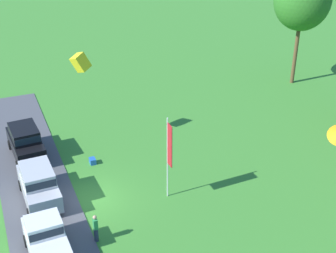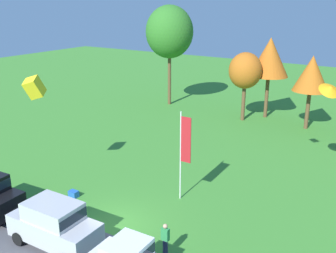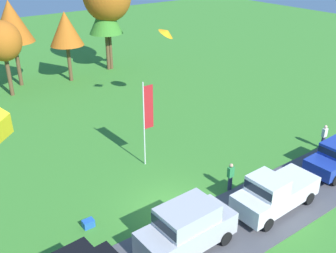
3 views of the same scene
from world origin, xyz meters
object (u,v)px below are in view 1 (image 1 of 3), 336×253
Objects in this scene: tree_far_left at (303,0)px; cooler_box at (93,161)px; car_suv_far_end at (38,183)px; flag_banner at (169,150)px; car_pickup_by_flagpole at (48,244)px; person_beside_suv at (96,228)px; car_suv_mid_row at (25,141)px; kite_box_near_flag at (81,62)px.

tree_far_left reaches higher than cooler_box.
flag_banner is at bearing 69.12° from car_suv_far_end.
flag_banner is at bearing 108.30° from car_pickup_by_flagpole.
person_beside_suv reaches higher than cooler_box.
flag_banner is at bearing -55.35° from tree_far_left.
car_suv_far_end reaches higher than person_beside_suv.
flag_banner reaches higher than car_suv_far_end.
car_suv_far_end is at bearing 175.67° from car_pickup_by_flagpole.
car_pickup_by_flagpole is 9.47m from cooler_box.
person_beside_suv is 28.76m from tree_far_left.
car_suv_mid_row reaches higher than cooler_box.
car_pickup_by_flagpole is 9.03× the size of cooler_box.
car_pickup_by_flagpole is 0.93× the size of flag_banner.
tree_far_left reaches higher than kite_box_near_flag.
cooler_box is 6.88m from kite_box_near_flag.
car_suv_far_end reaches higher than cooler_box.
flag_banner is at bearing 111.87° from person_beside_suv.
car_suv_mid_row is 0.93× the size of car_pickup_by_flagpole.
kite_box_near_flag is (3.88, -21.33, -1.70)m from tree_far_left.
kite_box_near_flag is (-11.44, 4.87, 5.20)m from car_pickup_by_flagpole.
car_suv_far_end is at bearing -155.69° from person_beside_suv.
person_beside_suv is at bearing -68.13° from flag_banner.
car_pickup_by_flagpole is at bearing -79.17° from person_beside_suv.
cooler_box is at bearing 126.12° from car_suv_far_end.
tree_far_left reaches higher than person_beside_suv.
tree_far_left reaches higher than car_suv_mid_row.
cooler_box is at bearing -7.97° from kite_box_near_flag.
car_suv_mid_row is 8.42× the size of cooler_box.
kite_box_near_flag is at bearing 168.31° from person_beside_suv.
flag_banner reaches higher than person_beside_suv.
car_suv_mid_row is 27.01m from tree_far_left.
tree_far_left is at bearing 100.30° from kite_box_near_flag.
person_beside_suv is 12.42m from kite_box_near_flag.
kite_box_near_flag is (-10.94, 2.26, 5.43)m from person_beside_suv.
car_suv_far_end is at bearing -53.88° from cooler_box.
person_beside_suv is (10.52, 2.21, -0.42)m from car_suv_mid_row.
tree_far_left is (-4.29, 25.81, 6.72)m from car_suv_mid_row.
flag_banner is (2.81, 7.36, 2.14)m from car_suv_far_end.
person_beside_suv is 0.31× the size of flag_banner.
person_beside_suv is at bearing -11.69° from kite_box_near_flag.
tree_far_left is at bearing 99.44° from car_suv_mid_row.
flag_banner is 4.73× the size of kite_box_near_flag.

